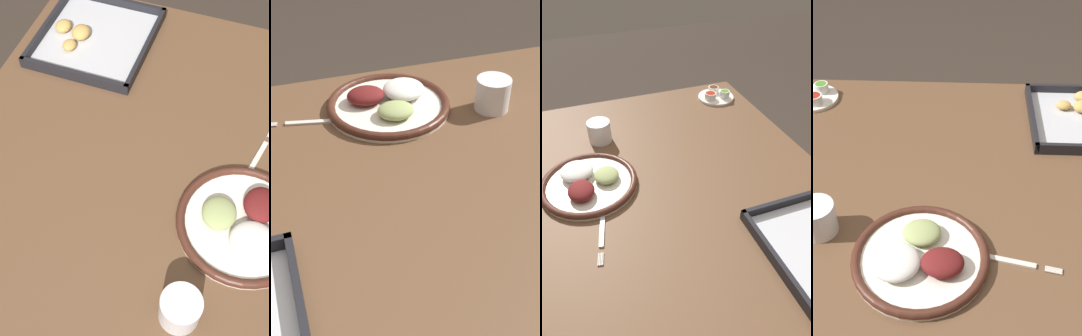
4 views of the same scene
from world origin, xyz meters
TOP-DOWN VIEW (x-y plane):
  - ground_plane at (0.00, 0.00)m, footprint 8.00×8.00m
  - dining_table at (0.00, 0.00)m, footprint 1.16×0.91m
  - dinner_plate at (-0.06, -0.26)m, footprint 0.29×0.29m
  - fork at (0.12, -0.25)m, footprint 0.20×0.05m
  - saucer_plate at (-0.44, 0.33)m, footprint 0.15×0.15m
  - drinking_cup at (-0.29, -0.19)m, footprint 0.08×0.08m

SIDE VIEW (x-z plane):
  - ground_plane at x=0.00m, z-range 0.00..0.00m
  - dining_table at x=0.00m, z-range 0.27..1.02m
  - fork at x=0.12m, z-range 0.75..0.76m
  - dinner_plate at x=-0.06m, z-range 0.74..0.79m
  - saucer_plate at x=-0.44m, z-range 0.75..0.79m
  - drinking_cup at x=-0.29m, z-range 0.75..0.83m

